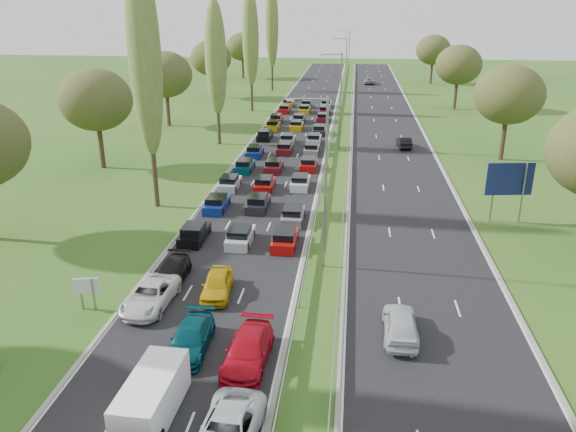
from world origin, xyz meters
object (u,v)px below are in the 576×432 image
(info_sign, at_px, (87,289))
(white_van_front, at_px, (154,394))
(direction_sign, at_px, (510,182))
(near_car_3, at_px, (171,272))
(near_car_2, at_px, (150,295))

(info_sign, bearing_deg, white_van_front, -50.07)
(direction_sign, bearing_deg, near_car_3, -150.39)
(near_car_3, distance_m, white_van_front, 13.09)
(white_van_front, bearing_deg, near_car_2, 112.43)
(near_car_3, xyz_separation_m, info_sign, (-3.89, -4.16, 0.66))
(near_car_3, bearing_deg, info_sign, -135.07)
(direction_sign, bearing_deg, info_sign, -147.55)
(near_car_3, distance_m, info_sign, 5.73)
(white_van_front, bearing_deg, direction_sign, 52.91)
(near_car_3, distance_m, direction_sign, 28.79)
(white_van_front, distance_m, info_sign, 11.12)
(near_car_3, relative_size, info_sign, 2.25)
(near_car_3, xyz_separation_m, direction_sign, (24.91, 14.15, 2.86))
(info_sign, distance_m, direction_sign, 34.20)
(info_sign, relative_size, direction_sign, 0.40)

